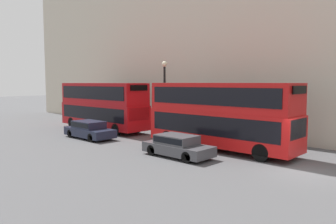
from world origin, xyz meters
TOP-DOWN VIEW (x-y plane):
  - ground_plane at (0.00, 0.00)m, footprint 200.00×200.00m
  - bus_leading at (1.60, 6.11)m, footprint 2.59×10.26m
  - bus_second_in_queue at (1.60, 18.98)m, footprint 2.59×10.16m
  - car_dark_sedan at (-1.80, 6.74)m, footprint 1.83×4.28m
  - car_hatchback at (-1.80, 15.98)m, footprint 1.88×4.55m
  - street_lamp at (3.30, 12.73)m, footprint 0.44×0.44m
  - pedestrian at (4.08, 11.29)m, footprint 0.36×0.36m

SIDE VIEW (x-z plane):
  - ground_plane at x=0.00m, z-range 0.00..0.00m
  - car_dark_sedan at x=-1.80m, z-range 0.04..1.33m
  - car_hatchback at x=-1.80m, z-range 0.04..1.40m
  - pedestrian at x=4.08m, z-range -0.07..1.69m
  - bus_second_in_queue at x=1.60m, z-range 0.22..4.52m
  - bus_leading at x=1.60m, z-range 0.22..4.55m
  - street_lamp at x=3.30m, z-range 0.75..6.81m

